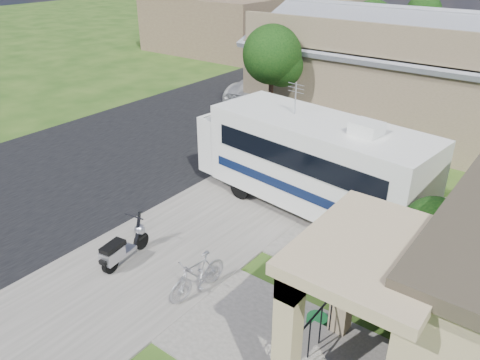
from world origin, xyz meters
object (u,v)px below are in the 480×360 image
Objects in this scene: pickup_truck at (274,85)px; van at (328,60)px; motorhome at (310,159)px; scooter at (122,248)px; bicycle at (198,277)px; shrub at (431,260)px; garden_hose at (317,322)px.

pickup_truck is 1.00× the size of van.
scooter is at bearing -105.73° from motorhome.
pickup_truck is (-6.93, 13.65, 0.41)m from bicycle.
bicycle is 15.31m from pickup_truck.
shrub is 5.09m from bicycle.
van is (-7.32, 15.23, -0.68)m from motorhome.
pickup_truck is 14.36× the size of garden_hose.
shrub is 2.73m from garden_hose.
van reaches higher than pickup_truck.
garden_hose is at bearing 115.29° from pickup_truck.
motorhome is 2.60× the size of shrub.
scooter is at bearing -72.99° from van.
shrub is at bearing 36.14° from bicycle.
shrub reaches higher than garden_hose.
motorhome is at bearing 148.69° from shrub.
pickup_truck is at bearing 126.78° from garden_hose.
van is (-5.06, 20.61, 0.45)m from scooter.
pickup_truck reaches higher than garden_hose.
pickup_truck is at bearing 100.07° from scooter.
motorhome is 5.14m from shrub.
scooter is 5.12m from garden_hose.
garden_hose is at bearing -50.72° from motorhome.
van is at bearing 122.68° from motorhome.
van is 22.01m from garden_hose.
shrub is 7.25m from scooter.
pickup_truck is (-6.90, 8.55, -0.72)m from motorhome.
scooter is 0.26× the size of pickup_truck.
van is (-7.35, 20.32, 0.45)m from bicycle.
motorhome is 5.35m from garden_hose.
scooter is at bearing -157.76° from shrub.
scooter is at bearing -165.75° from bicycle.
scooter is (-6.65, -2.72, -1.00)m from shrub.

